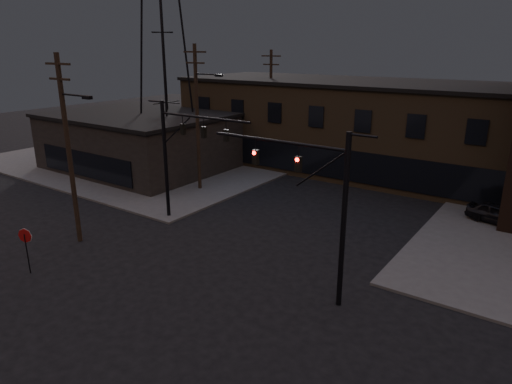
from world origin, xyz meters
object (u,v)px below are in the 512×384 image
parked_car_lot_a (498,214)px  car_crossing (389,176)px  stop_sign (25,240)px  traffic_signal_far (179,149)px  traffic_signal_near (321,198)px

parked_car_lot_a → car_crossing: 10.66m
stop_sign → parked_car_lot_a: stop_sign is taller
traffic_signal_far → parked_car_lot_a: bearing=33.1°
parked_car_lot_a → traffic_signal_far: bearing=135.8°
stop_sign → parked_car_lot_a: bearing=48.7°
traffic_signal_far → parked_car_lot_a: size_ratio=2.06×
stop_sign → parked_car_lot_a: (18.81, 21.42, -1.03)m
traffic_signal_near → parked_car_lot_a: 16.42m
parked_car_lot_a → car_crossing: size_ratio=0.92×
traffic_signal_far → car_crossing: traffic_signal_far is taller
traffic_signal_near → car_crossing: bearing=100.6°
traffic_signal_near → traffic_signal_far: size_ratio=1.00×
traffic_signal_far → parked_car_lot_a: traffic_signal_far is taller
traffic_signal_far → car_crossing: 19.20m
traffic_signal_far → traffic_signal_near: bearing=-16.2°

